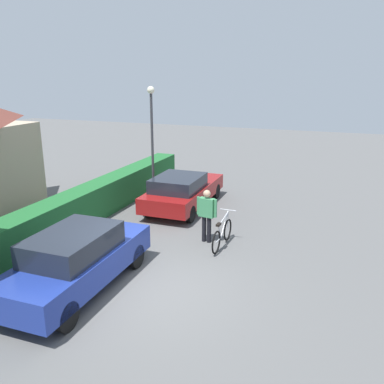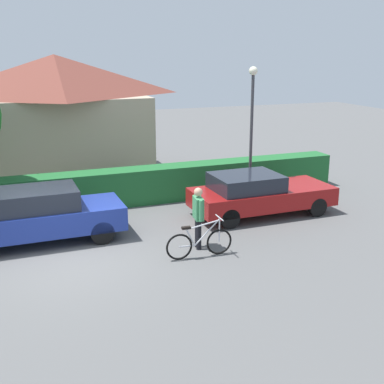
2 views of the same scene
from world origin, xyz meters
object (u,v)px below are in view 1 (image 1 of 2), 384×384
object	(u,v)px
bicycle	(222,234)
parked_car_far	(183,190)
person_rider	(207,212)
parked_car_near	(77,260)
street_lamp	(152,129)

from	to	relation	value
bicycle	parked_car_far	bearing A→B (deg)	39.82
person_rider	parked_car_near	bearing A→B (deg)	153.34
parked_car_far	person_rider	world-z (taller)	person_rider
street_lamp	parked_car_near	bearing A→B (deg)	-168.31
bicycle	street_lamp	distance (m)	5.70
parked_car_far	street_lamp	world-z (taller)	street_lamp
parked_car_near	parked_car_far	world-z (taller)	parked_car_near
bicycle	street_lamp	xyz separation A→B (m)	(3.36, 3.87, 2.49)
parked_car_near	person_rider	world-z (taller)	person_rider
bicycle	person_rider	size ratio (longest dim) A/B	1.06
parked_car_far	bicycle	xyz separation A→B (m)	(-2.92, -2.43, -0.31)
street_lamp	person_rider	bearing A→B (deg)	-133.76
bicycle	street_lamp	size ratio (longest dim) A/B	0.39
parked_car_near	street_lamp	size ratio (longest dim) A/B	0.97
parked_car_near	person_rider	bearing A→B (deg)	-26.66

